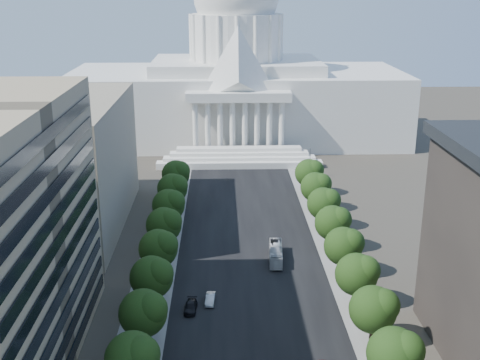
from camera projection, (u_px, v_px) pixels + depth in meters
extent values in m
cube|color=black|center=(247.00, 239.00, 135.65)|extent=(30.00, 260.00, 0.01)
cube|color=gray|center=(163.00, 240.00, 135.09)|extent=(8.00, 260.00, 0.02)
cube|color=gray|center=(331.00, 238.00, 136.22)|extent=(8.00, 260.00, 0.02)
cube|color=white|center=(236.00, 105.00, 222.09)|extent=(120.00, 50.00, 25.00)
cube|color=white|center=(236.00, 65.00, 217.60)|extent=(60.00, 40.00, 4.00)
cube|color=white|center=(238.00, 96.00, 193.95)|extent=(34.00, 8.00, 3.00)
cylinder|color=white|center=(236.00, 37.00, 214.51)|extent=(32.00, 32.00, 16.00)
cube|color=gray|center=(39.00, 165.00, 139.10)|extent=(38.00, 52.00, 30.00)
sphere|color=black|center=(132.00, 359.00, 81.89)|extent=(7.60, 7.60, 7.60)
sphere|color=black|center=(141.00, 355.00, 80.85)|extent=(5.32, 5.32, 5.32)
cylinder|color=#33261C|center=(144.00, 339.00, 94.75)|extent=(0.56, 0.56, 2.94)
sphere|color=black|center=(143.00, 313.00, 93.29)|extent=(7.60, 7.60, 7.60)
sphere|color=black|center=(151.00, 309.00, 92.26)|extent=(5.32, 5.32, 5.32)
cylinder|color=#33261C|center=(153.00, 301.00, 106.15)|extent=(0.56, 0.56, 2.94)
sphere|color=black|center=(151.00, 277.00, 104.70)|extent=(7.60, 7.60, 7.60)
sphere|color=black|center=(158.00, 273.00, 103.66)|extent=(5.32, 5.32, 5.32)
cylinder|color=#33261C|center=(159.00, 270.00, 117.56)|extent=(0.56, 0.56, 2.94)
sphere|color=black|center=(158.00, 249.00, 116.11)|extent=(7.60, 7.60, 7.60)
sphere|color=black|center=(164.00, 245.00, 115.07)|extent=(5.32, 5.32, 5.32)
cylinder|color=#33261C|center=(165.00, 245.00, 128.97)|extent=(0.56, 0.56, 2.94)
sphere|color=black|center=(164.00, 225.00, 127.51)|extent=(7.60, 7.60, 7.60)
sphere|color=black|center=(170.00, 221.00, 126.48)|extent=(5.32, 5.32, 5.32)
cylinder|color=#33261C|center=(169.00, 224.00, 140.37)|extent=(0.56, 0.56, 2.94)
sphere|color=black|center=(168.00, 205.00, 138.92)|extent=(7.60, 7.60, 7.60)
sphere|color=black|center=(174.00, 202.00, 137.88)|extent=(5.32, 5.32, 5.32)
cylinder|color=#33261C|center=(173.00, 206.00, 151.78)|extent=(0.56, 0.56, 2.94)
sphere|color=black|center=(172.00, 189.00, 150.32)|extent=(7.60, 7.60, 7.60)
sphere|color=black|center=(177.00, 185.00, 149.29)|extent=(5.32, 5.32, 5.32)
cylinder|color=#33261C|center=(176.00, 191.00, 163.18)|extent=(0.56, 0.56, 2.94)
sphere|color=black|center=(176.00, 174.00, 161.73)|extent=(7.60, 7.60, 7.60)
sphere|color=black|center=(180.00, 171.00, 160.69)|extent=(5.32, 5.32, 5.32)
sphere|color=black|center=(394.00, 354.00, 82.95)|extent=(7.60, 7.60, 7.60)
sphere|color=black|center=(406.00, 350.00, 81.92)|extent=(5.32, 5.32, 5.32)
cylinder|color=#33261C|center=(371.00, 335.00, 95.81)|extent=(0.56, 0.56, 2.94)
sphere|color=black|center=(373.00, 309.00, 94.36)|extent=(7.60, 7.60, 7.60)
sphere|color=black|center=(383.00, 305.00, 93.32)|extent=(5.32, 5.32, 5.32)
cylinder|color=#33261C|center=(355.00, 298.00, 107.22)|extent=(0.56, 0.56, 2.94)
sphere|color=black|center=(356.00, 274.00, 105.76)|extent=(7.60, 7.60, 7.60)
sphere|color=black|center=(365.00, 270.00, 104.73)|extent=(5.32, 5.32, 5.32)
cylinder|color=#33261C|center=(342.00, 268.00, 118.62)|extent=(0.56, 0.56, 2.94)
sphere|color=black|center=(343.00, 246.00, 117.17)|extent=(7.60, 7.60, 7.60)
sphere|color=black|center=(351.00, 242.00, 116.13)|extent=(5.32, 5.32, 5.32)
cylinder|color=#33261C|center=(331.00, 243.00, 130.03)|extent=(0.56, 0.56, 2.94)
sphere|color=black|center=(332.00, 223.00, 128.58)|extent=(7.60, 7.60, 7.60)
sphere|color=black|center=(339.00, 219.00, 127.54)|extent=(5.32, 5.32, 5.32)
cylinder|color=#33261C|center=(322.00, 222.00, 141.44)|extent=(0.56, 0.56, 2.94)
sphere|color=black|center=(323.00, 204.00, 139.98)|extent=(7.60, 7.60, 7.60)
sphere|color=black|center=(330.00, 200.00, 138.95)|extent=(5.32, 5.32, 5.32)
cylinder|color=#33261C|center=(315.00, 205.00, 152.84)|extent=(0.56, 0.56, 2.94)
sphere|color=black|center=(315.00, 187.00, 151.39)|extent=(7.60, 7.60, 7.60)
sphere|color=black|center=(321.00, 184.00, 150.35)|extent=(5.32, 5.32, 5.32)
cylinder|color=#33261C|center=(308.00, 189.00, 164.25)|extent=(0.56, 0.56, 2.94)
sphere|color=black|center=(309.00, 173.00, 162.79)|extent=(7.60, 7.60, 7.60)
sphere|color=black|center=(314.00, 170.00, 161.76)|extent=(5.32, 5.32, 5.32)
cylinder|color=gray|center=(407.00, 341.00, 81.23)|extent=(2.40, 0.14, 0.14)
sphere|color=gray|center=(399.00, 342.00, 81.22)|extent=(0.44, 0.44, 0.44)
cylinder|color=gray|center=(370.00, 283.00, 106.35)|extent=(0.18, 0.18, 9.00)
cylinder|color=gray|center=(365.00, 261.00, 104.99)|extent=(2.40, 0.14, 0.14)
sphere|color=gray|center=(358.00, 261.00, 104.99)|extent=(0.44, 0.44, 0.44)
cylinder|color=gray|center=(343.00, 228.00, 130.12)|extent=(0.18, 0.18, 9.00)
cylinder|color=gray|center=(338.00, 210.00, 128.75)|extent=(2.40, 0.14, 0.14)
sphere|color=gray|center=(333.00, 210.00, 128.75)|extent=(0.44, 0.44, 0.44)
cylinder|color=gray|center=(324.00, 191.00, 153.88)|extent=(0.18, 0.18, 9.00)
cylinder|color=gray|center=(320.00, 175.00, 152.51)|extent=(2.40, 0.14, 0.14)
sphere|color=gray|center=(315.00, 175.00, 152.51)|extent=(0.44, 0.44, 0.44)
cylinder|color=gray|center=(310.00, 163.00, 177.64)|extent=(0.18, 0.18, 9.00)
cylinder|color=gray|center=(306.00, 149.00, 176.28)|extent=(2.40, 0.14, 0.14)
sphere|color=gray|center=(303.00, 149.00, 176.28)|extent=(0.44, 0.44, 0.44)
imported|color=#B8BCC1|center=(210.00, 299.00, 108.35)|extent=(1.95, 4.70, 1.51)
imported|color=black|center=(191.00, 307.00, 105.68)|extent=(2.43, 5.25, 1.49)
imported|color=silver|center=(276.00, 253.00, 124.88)|extent=(3.40, 11.28, 3.10)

